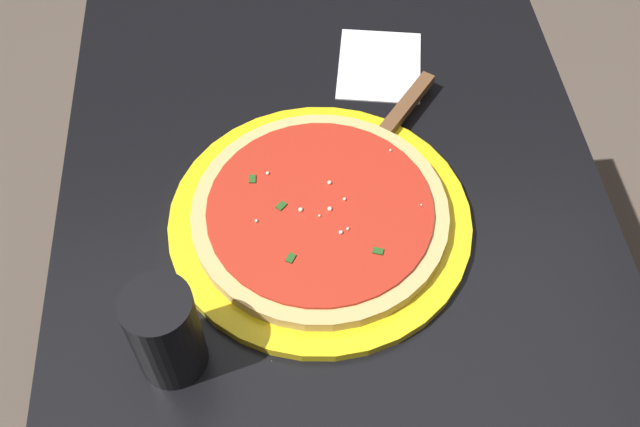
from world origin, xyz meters
The scene contains 6 objects.
restaurant_table centered at (0.00, 0.00, 0.61)m, with size 1.13×0.68×0.76m.
serving_plate centered at (-0.03, -0.02, 0.77)m, with size 0.36×0.36×0.01m, color yellow.
pizza centered at (-0.03, -0.02, 0.78)m, with size 0.31×0.31×0.02m.
pizza_server centered at (-0.16, 0.08, 0.78)m, with size 0.20×0.17×0.01m.
cup_tall_drink centered at (0.14, -0.19, 0.82)m, with size 0.07×0.07×0.12m, color black.
napkin_folded_right centered at (-0.29, 0.09, 0.76)m, with size 0.14×0.12×0.00m, color white.
Camera 1 is at (0.49, -0.07, 1.50)m, focal length 41.91 mm.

